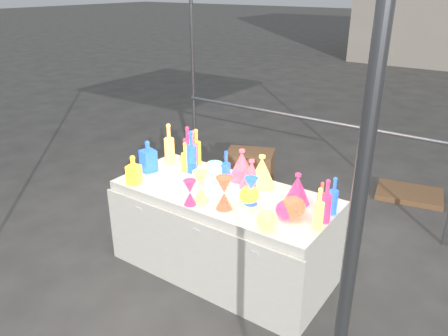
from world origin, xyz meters
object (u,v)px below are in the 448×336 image
Objects in this scene: bottle_0 at (196,147)px; lampshade_0 at (242,164)px; display_table at (223,231)px; globe_0 at (249,196)px; cardboard_box_closed at (250,167)px; hourglass_0 at (224,193)px; decanter_0 at (133,170)px.

bottle_0 is 0.53m from lampshade_0.
bottle_0 is at bearing 147.97° from display_table.
display_table is 5.49× the size of bottle_0.
cardboard_box_closed is at bearing 121.26° from globe_0.
display_table is at bearing -86.92° from cardboard_box_closed.
hourglass_0 is at bearing -85.34° from cardboard_box_closed.
hourglass_0 is 0.55m from lampshade_0.
hourglass_0 is (0.71, -0.57, -0.04)m from bottle_0.
lampshade_0 reaches higher than cardboard_box_closed.
lampshade_0 is (-0.18, 0.52, 0.01)m from hourglass_0.
lampshade_0 reaches higher than display_table.
globe_0 is (1.02, -1.69, 0.61)m from cardboard_box_closed.
hourglass_0 is at bearing -6.81° from decanter_0.
bottle_0 is at bearing 154.48° from globe_0.
globe_0 is (0.11, 0.18, -0.07)m from hourglass_0.
globe_0 is (0.97, 0.25, -0.06)m from decanter_0.
bottle_0 is 1.26× the size of lampshade_0.
lampshade_0 is at bearing -82.83° from cardboard_box_closed.
cardboard_box_closed is 2.24× the size of decanter_0.
display_table is 1.81m from cardboard_box_closed.
decanter_0 reaches higher than globe_0.
display_table is 0.52m from globe_0.
bottle_0 is 1.33× the size of hourglass_0.
display_table is 3.27× the size of cardboard_box_closed.
cardboard_box_closed is at bearing 98.59° from lampshade_0.
cardboard_box_closed is at bearing 80.21° from decanter_0.
hourglass_0 is 1.66× the size of globe_0.
bottle_0 is 1.34× the size of decanter_0.
bottle_0 reaches higher than globe_0.
hourglass_0 is at bearing -90.90° from lampshade_0.
display_table is 0.83m from bottle_0.
globe_0 is at bearing -10.63° from display_table.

